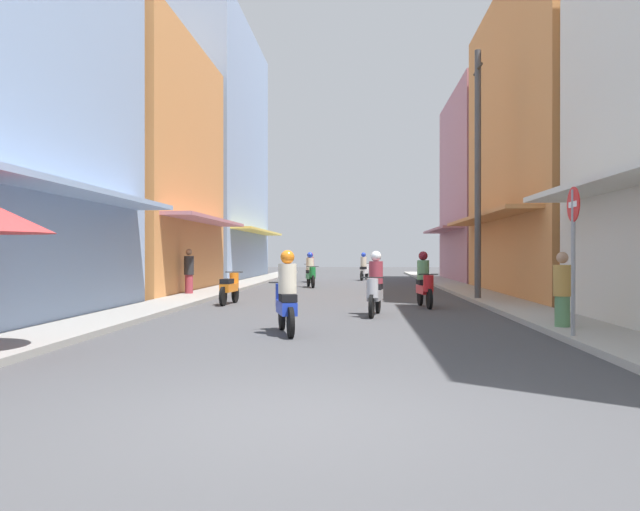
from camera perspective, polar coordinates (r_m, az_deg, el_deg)
The scene contains 18 objects.
ground_plane at distance 23.09m, azimuth 1.98°, elevation -3.59°, with size 93.97×93.97×0.00m, color #424244.
sidewalk_left at distance 23.72m, azimuth -9.90°, elevation -3.34°, with size 1.53×50.71×0.12m, color gray.
sidewalk_right at distance 23.47m, azimuth 14.00°, elevation -3.38°, with size 1.53×50.71×0.12m, color #ADA89E.
building_left_mid at distance 25.70m, azimuth -17.78°, elevation 7.66°, with size 7.05×9.85×9.74m.
building_left_far at distance 37.81m, azimuth -10.83°, elevation 8.99°, with size 7.05×13.44×14.63m.
building_right_mid at distance 24.40m, azimuth 22.99°, elevation 9.57°, with size 7.05×12.29×11.02m.
building_right_far at distance 35.30m, azimuth 16.72°, elevation 5.94°, with size 7.05×9.76×10.13m.
motorbike_maroon at distance 32.97m, azimuth -0.89°, elevation -1.23°, with size 0.62×1.79×1.58m.
motorbike_orange at distance 18.87m, azimuth -8.22°, elevation -2.90°, with size 0.55×1.81×0.96m.
motorbike_green at distance 27.99m, azimuth -0.87°, elevation -1.48°, with size 0.65×1.78×1.58m.
motorbike_blue at distance 11.78m, azimuth -3.10°, elevation -3.77°, with size 0.66×1.77×1.58m.
motorbike_white at distance 35.51m, azimuth 4.05°, elevation -1.13°, with size 0.65×1.78×1.58m.
motorbike_silver at distance 15.28m, azimuth 5.05°, elevation -2.86°, with size 0.57×1.80×1.58m.
motorbike_red at distance 17.86m, azimuth 9.50°, elevation -2.43°, with size 0.55×1.81×1.58m.
pedestrian_foreground at distance 12.78m, azimuth 21.23°, elevation -3.18°, with size 0.34×0.34×1.55m.
pedestrian_midway at distance 22.33m, azimuth -11.87°, elevation -1.56°, with size 0.34×0.34×1.68m.
utility_pole at distance 20.37m, azimuth 14.20°, elevation 7.26°, with size 0.20×1.20×7.90m.
street_sign_no_entry at distance 11.44m, azimuth 22.10°, elevation 1.18°, with size 0.07×0.60×2.65m.
Camera 1 is at (0.62, -5.67, 1.51)m, focal length 35.08 mm.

